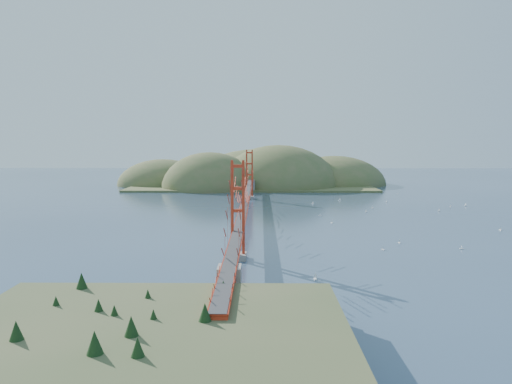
{
  "coord_description": "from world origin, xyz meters",
  "views": [
    {
      "loc": [
        2.67,
        -87.58,
        14.04
      ],
      "look_at": [
        1.84,
        0.0,
        4.84
      ],
      "focal_mm": 35.0,
      "sensor_mm": 36.0,
      "label": 1
    }
  ],
  "objects_px": {
    "sailboat_0": "(399,242)",
    "sailboat_1": "(332,222)",
    "bridge": "(246,180)",
    "fort": "(233,303)",
    "sailboat_2": "(462,248)"
  },
  "relations": [
    {
      "from": "fort",
      "to": "sailboat_0",
      "type": "distance_m",
      "value": 34.57
    },
    {
      "from": "sailboat_0",
      "to": "sailboat_1",
      "type": "bearing_deg",
      "value": 113.1
    },
    {
      "from": "fort",
      "to": "sailboat_2",
      "type": "relative_size",
      "value": 6.47
    },
    {
      "from": "fort",
      "to": "sailboat_2",
      "type": "distance_m",
      "value": 36.78
    },
    {
      "from": "bridge",
      "to": "fort",
      "type": "height_order",
      "value": "bridge"
    },
    {
      "from": "bridge",
      "to": "sailboat_2",
      "type": "height_order",
      "value": "bridge"
    },
    {
      "from": "bridge",
      "to": "sailboat_0",
      "type": "height_order",
      "value": "bridge"
    },
    {
      "from": "sailboat_2",
      "to": "sailboat_0",
      "type": "bearing_deg",
      "value": 152.13
    },
    {
      "from": "sailboat_2",
      "to": "sailboat_0",
      "type": "xyz_separation_m",
      "value": [
        -6.98,
        3.69,
        0.0
      ]
    },
    {
      "from": "bridge",
      "to": "sailboat_0",
      "type": "xyz_separation_m",
      "value": [
        21.63,
        -20.7,
        -6.87
      ]
    },
    {
      "from": "sailboat_2",
      "to": "sailboat_0",
      "type": "relative_size",
      "value": 0.99
    },
    {
      "from": "sailboat_1",
      "to": "fort",
      "type": "bearing_deg",
      "value": -108.21
    },
    {
      "from": "fort",
      "to": "sailboat_1",
      "type": "distance_m",
      "value": 45.79
    },
    {
      "from": "sailboat_1",
      "to": "sailboat_2",
      "type": "bearing_deg",
      "value": -55.08
    },
    {
      "from": "sailboat_1",
      "to": "sailboat_0",
      "type": "height_order",
      "value": "sailboat_1"
    }
  ]
}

